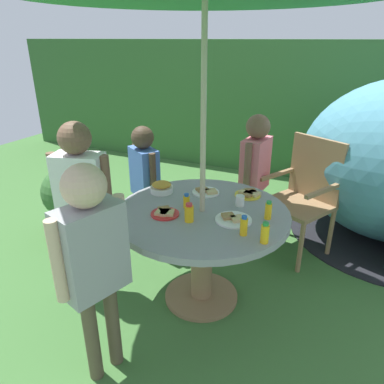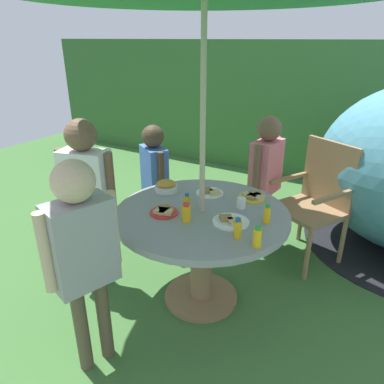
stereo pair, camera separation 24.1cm
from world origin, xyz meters
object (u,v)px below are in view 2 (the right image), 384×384
object	(u,v)px
potted_plant	(83,193)
juice_bottle_center_back	(238,229)
child_in_grey_shirt	(82,244)
juice_bottle_near_right	(187,201)
juice_bottle_near_left	(257,237)
plate_back_edge	(210,192)
plate_front_edge	(164,211)
child_in_blue_shirt	(154,171)
snack_bowl	(166,186)
child_in_white_shirt	(87,184)
cup_near	(241,203)
plate_mid_right	(231,221)
child_in_pink_shirt	(266,167)
garden_table	(202,232)
wooden_chair	(317,196)
plate_center_front	(253,196)
juice_bottle_far_left	(186,213)
juice_bottle_far_right	(267,214)

from	to	relation	value
potted_plant	juice_bottle_center_back	world-z (taller)	juice_bottle_center_back
child_in_grey_shirt	juice_bottle_near_right	size ratio (longest dim) A/B	12.32
juice_bottle_center_back	juice_bottle_near_left	bearing A→B (deg)	-14.46
plate_back_edge	plate_front_edge	world-z (taller)	same
child_in_blue_shirt	snack_bowl	xyz separation A→B (m)	(0.36, -0.33, 0.04)
plate_back_edge	child_in_white_shirt	bearing A→B (deg)	-144.51
child_in_white_shirt	snack_bowl	xyz separation A→B (m)	(0.42, 0.40, -0.07)
plate_back_edge	juice_bottle_center_back	distance (m)	0.66
juice_bottle_center_back	cup_near	distance (m)	0.41
potted_plant	juice_bottle_near_left	world-z (taller)	juice_bottle_near_left
child_in_grey_shirt	juice_bottle_near_right	world-z (taller)	child_in_grey_shirt
plate_mid_right	snack_bowl	bearing A→B (deg)	161.67
potted_plant	juice_bottle_center_back	size ratio (longest dim) A/B	5.46
child_in_pink_shirt	child_in_grey_shirt	distance (m)	1.80
potted_plant	juice_bottle_center_back	distance (m)	2.03
child_in_pink_shirt	snack_bowl	world-z (taller)	child_in_pink_shirt
child_in_white_shirt	plate_front_edge	world-z (taller)	child_in_white_shirt
snack_bowl	juice_bottle_center_back	distance (m)	0.84
child_in_pink_shirt	plate_back_edge	distance (m)	0.69
plate_front_edge	cup_near	world-z (taller)	cup_near
snack_bowl	potted_plant	bearing A→B (deg)	170.31
child_in_grey_shirt	juice_bottle_near_right	xyz separation A→B (m)	(0.14, 0.81, -0.04)
garden_table	potted_plant	size ratio (longest dim) A/B	1.72
potted_plant	cup_near	bearing A→B (deg)	-5.69
child_in_pink_shirt	child_in_grey_shirt	xyz separation A→B (m)	(-0.36, -1.76, 0.04)
wooden_chair	plate_center_front	distance (m)	0.74
wooden_chair	child_in_pink_shirt	world-z (taller)	child_in_pink_shirt
child_in_pink_shirt	plate_back_edge	world-z (taller)	child_in_pink_shirt
child_in_white_shirt	snack_bowl	size ratio (longest dim) A/B	7.65
juice_bottle_center_back	juice_bottle_far_left	bearing A→B (deg)	176.74
garden_table	juice_bottle_far_left	size ratio (longest dim) A/B	9.44
plate_back_edge	juice_bottle_far_left	bearing A→B (deg)	-80.76
juice_bottle_near_right	plate_center_front	bearing A→B (deg)	48.83
wooden_chair	child_in_pink_shirt	distance (m)	0.49
juice_bottle_near_right	child_in_blue_shirt	bearing A→B (deg)	142.42
wooden_chair	child_in_white_shirt	size ratio (longest dim) A/B	0.79
potted_plant	plate_mid_right	size ratio (longest dim) A/B	2.91
plate_front_edge	juice_bottle_center_back	xyz separation A→B (m)	(0.55, -0.04, 0.05)
child_in_grey_shirt	juice_bottle_far_right	distance (m)	1.13
plate_mid_right	juice_bottle_far_left	size ratio (longest dim) A/B	1.89
juice_bottle_center_back	snack_bowl	bearing A→B (deg)	154.53
potted_plant	plate_back_edge	distance (m)	1.52
juice_bottle_far_left	cup_near	xyz separation A→B (m)	(0.22, 0.36, -0.02)
plate_back_edge	plate_center_front	bearing A→B (deg)	16.14
garden_table	child_in_pink_shirt	xyz separation A→B (m)	(0.10, 0.95, 0.21)
child_in_pink_shirt	juice_bottle_near_right	xyz separation A→B (m)	(-0.22, -0.95, -0.00)
wooden_chair	plate_mid_right	distance (m)	1.13
snack_bowl	plate_back_edge	distance (m)	0.34
garden_table	plate_center_front	distance (m)	0.47
juice_bottle_near_left	juice_bottle_far_left	bearing A→B (deg)	173.67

